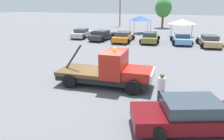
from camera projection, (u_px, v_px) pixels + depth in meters
ground_plane at (105, 85)px, 13.91m from camera, size 160.00×160.00×0.00m
tow_truck at (110, 71)px, 13.53m from camera, size 6.06×2.56×2.51m
foreground_car at (195, 115)px, 8.93m from camera, size 5.62×3.65×1.34m
person_near_truck at (161, 87)px, 11.01m from camera, size 0.37×0.37×1.68m
parked_car_silver at (82, 33)px, 31.59m from camera, size 2.54×4.41×1.34m
parked_car_charcoal at (102, 35)px, 29.87m from camera, size 2.66×4.91×1.34m
parked_car_orange at (123, 37)px, 28.55m from camera, size 2.75×4.98×1.34m
parked_car_olive at (150, 37)px, 28.11m from camera, size 2.77×4.99×1.34m
parked_car_skyblue at (181, 39)px, 27.22m from camera, size 2.98×4.77×1.34m
parked_car_tan at (209, 41)px, 25.57m from camera, size 2.91×4.69×1.34m
canopy_tent_blue at (141, 18)px, 35.86m from camera, size 2.97×2.97×2.82m
canopy_tent_white at (182, 22)px, 32.58m from camera, size 3.07×3.07×2.55m
tree_left at (163, 8)px, 42.81m from camera, size 3.20×3.20×5.71m
traffic_cone at (101, 58)px, 19.49m from camera, size 0.40×0.40×0.55m
utility_pole at (120, 0)px, 45.91m from camera, size 2.20×0.24×10.32m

